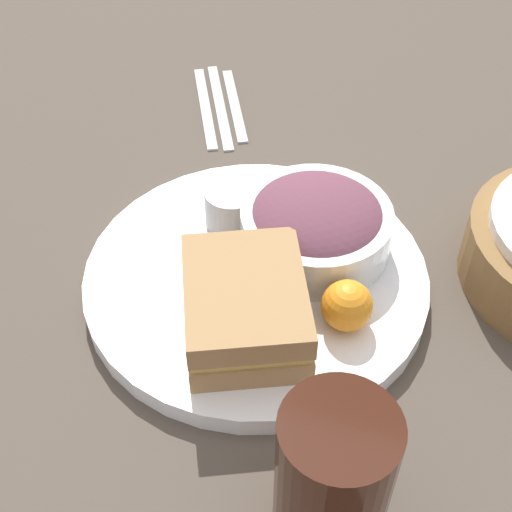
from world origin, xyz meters
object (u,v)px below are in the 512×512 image
at_px(sandwich, 245,306).
at_px(spoon, 235,104).
at_px(dressing_cup, 232,207).
at_px(fork, 205,106).
at_px(plate, 256,279).
at_px(salad_bowl, 316,225).
at_px(knife, 220,105).
at_px(drink_glass, 332,482).

relative_size(sandwich, spoon, 0.98).
distance_m(dressing_cup, fork, 0.23).
distance_m(plate, fork, 0.30).
bearing_deg(spoon, sandwich, 174.23).
bearing_deg(plate, salad_bowl, 136.00).
relative_size(salad_bowl, knife, 0.77).
relative_size(drink_glass, knife, 0.75).
xyz_separation_m(plate, dressing_cup, (-0.06, -0.04, 0.03)).
xyz_separation_m(sandwich, spoon, (-0.34, -0.12, -0.04)).
relative_size(salad_bowl, dressing_cup, 2.66).
bearing_deg(dressing_cup, fork, -154.27).
xyz_separation_m(plate, salad_bowl, (-0.05, 0.04, 0.04)).
bearing_deg(fork, spoon, -90.00).
height_order(plate, fork, plate).
relative_size(salad_bowl, fork, 0.81).
height_order(dressing_cup, spoon, dressing_cup).
distance_m(salad_bowl, drink_glass, 0.26).
bearing_deg(spoon, fork, 90.00).
height_order(salad_bowl, fork, salad_bowl).
relative_size(dressing_cup, knife, 0.29).
bearing_deg(plate, fork, -152.09).
bearing_deg(salad_bowl, plate, -44.00).
relative_size(plate, spoon, 2.02).
bearing_deg(sandwich, fork, -155.62).
bearing_deg(spoon, drink_glass, 179.60).
xyz_separation_m(salad_bowl, knife, (-0.23, -0.17, -0.05)).
bearing_deg(sandwich, plate, -171.86).
distance_m(drink_glass, knife, 0.54).
bearing_deg(dressing_cup, salad_bowl, 82.23).
distance_m(plate, spoon, 0.30).
xyz_separation_m(plate, knife, (-0.27, -0.12, -0.01)).
bearing_deg(salad_bowl, drink_glass, 14.56).
distance_m(drink_glass, fork, 0.54).
distance_m(fork, knife, 0.02).
relative_size(sandwich, salad_bowl, 1.09).
xyz_separation_m(drink_glass, fork, (-0.47, -0.25, -0.07)).
distance_m(plate, drink_glass, 0.24).
xyz_separation_m(salad_bowl, drink_glass, (0.25, 0.07, 0.02)).
relative_size(plate, knife, 1.73).
distance_m(plate, dressing_cup, 0.08).
height_order(dressing_cup, fork, dressing_cup).
height_order(plate, dressing_cup, dressing_cup).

